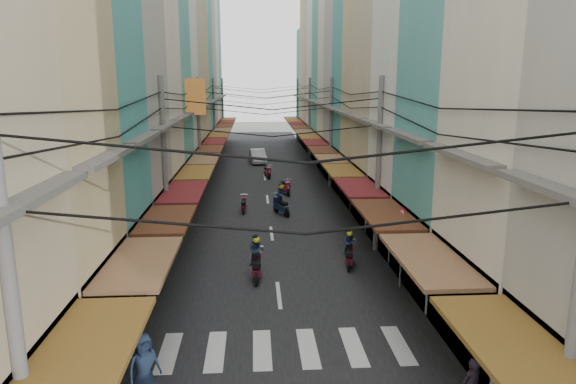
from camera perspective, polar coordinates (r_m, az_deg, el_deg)
name	(u,v)px	position (r m, az deg, el deg)	size (l,w,h in m)	color
ground	(276,276)	(21.73, -1.29, -9.28)	(160.00, 160.00, 0.00)	slate
road	(265,182)	(40.98, -2.52, 1.10)	(10.00, 80.00, 0.02)	black
sidewalk_left	(183,183)	(41.35, -11.57, 0.99)	(3.00, 80.00, 0.06)	slate
sidewalk_right	(346,181)	(41.62, 6.46, 1.23)	(3.00, 80.00, 0.06)	slate
crosswalk	(285,349)	(16.30, -0.32, -17.00)	(7.55, 2.40, 0.01)	silver
building_row_left	(149,53)	(37.45, -15.16, 14.66)	(7.80, 67.67, 23.70)	silver
building_row_right	(378,59)	(37.68, 9.98, 14.32)	(7.80, 68.98, 22.59)	teal
utility_poles	(266,101)	(35.23, -2.44, 10.04)	(10.20, 66.13, 8.20)	slate
white_car	(258,163)	(50.59, -3.37, 3.24)	(4.73, 1.86, 1.67)	silver
bicycle	(450,270)	(23.44, 17.53, -8.24)	(0.61, 1.63, 1.12)	black
moving_scooters	(282,214)	(29.10, -0.69, -2.50)	(5.17, 24.14, 1.96)	black
parked_scooters	(414,308)	(18.23, 13.78, -12.41)	(13.33, 12.38, 1.02)	black
pedestrians	(181,241)	(23.21, -11.83, -5.37)	(12.09, 21.13, 2.24)	#271E28
market_umbrella	(454,234)	(21.65, 18.00, -4.51)	(2.11, 2.11, 2.22)	#B2B2B7
traffic_sign	(402,229)	(20.25, 12.55, -4.01)	(0.10, 0.71, 3.26)	slate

